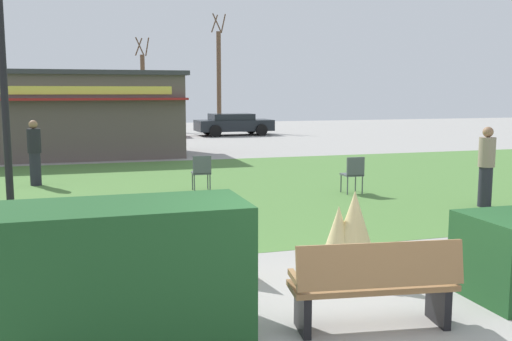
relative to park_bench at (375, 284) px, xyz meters
name	(u,v)px	position (x,y,z in m)	size (l,w,h in m)	color
ground_plane	(355,341)	(-0.31, -0.19, -0.48)	(80.00, 80.00, 0.00)	#999691
lawn_patch	(187,189)	(-0.31, 9.04, -0.48)	(36.00, 12.00, 0.01)	#4C7A38
park_bench	(375,284)	(0.00, 0.00, 0.00)	(1.76, 0.75, 0.95)	olive
hedge_left	(123,272)	(-2.44, 0.56, 0.19)	(2.42, 1.10, 1.34)	#1E4C23
ornamental_grass_behind_left	(338,242)	(0.34, 1.60, 0.00)	(0.61, 0.61, 0.96)	#D1BC7F
ornamental_grass_behind_right	(232,244)	(-0.97, 2.02, -0.03)	(0.65, 0.65, 0.90)	#D1BC7F
ornamental_grass_behind_center	(354,235)	(0.54, 1.55, 0.10)	(0.74, 0.74, 1.16)	#D1BC7F
ornamental_grass_behind_far	(466,245)	(1.91, 1.10, -0.02)	(0.65, 0.65, 0.91)	#D1BC7F
lamppost_mid	(3,73)	(-3.93, 5.01, 2.23)	(0.36, 0.36, 4.32)	black
food_kiosk	(43,114)	(-4.11, 17.53, 1.11)	(10.20, 4.31, 3.15)	#594C47
cafe_chair_west	(202,170)	(-0.03, 8.59, 0.05)	(0.47, 0.47, 0.89)	#4C5156
cafe_chair_center	(353,172)	(3.35, 7.25, 0.05)	(0.45, 0.45, 0.89)	#4C5156
person_strolling	(35,152)	(-3.96, 10.77, 0.38)	(0.34, 0.34, 1.69)	#23232D
person_standing	(486,166)	(5.32, 5.05, 0.38)	(0.34, 0.34, 1.69)	#23232D
parked_car_west_slot	(43,127)	(-4.63, 26.10, 0.16)	(4.36, 2.37, 1.20)	navy
parked_car_center_slot	(141,125)	(0.28, 26.10, 0.16)	(4.30, 2.25, 1.20)	maroon
parked_car_east_slot	(233,124)	(5.32, 26.09, 0.16)	(4.26, 2.17, 1.20)	black
tree_left_bg	(143,90)	(1.07, 32.32, 2.04)	(0.91, 0.96, 5.77)	brown
tree_right_bg	(219,79)	(5.58, 30.58, 2.73)	(0.91, 0.96, 7.15)	brown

